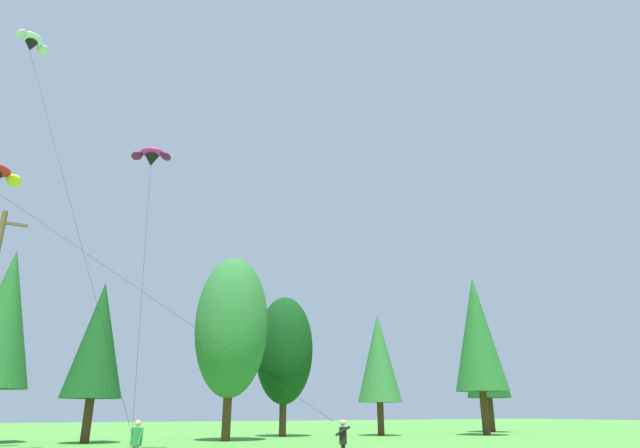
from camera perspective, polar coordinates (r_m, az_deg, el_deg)
name	(u,v)px	position (r m, az deg, el deg)	size (l,w,h in m)	color
treeline_tree_d	(4,317)	(44.08, -30.51, -8.49)	(4.49, 4.49, 13.13)	#472D19
treeline_tree_e	(98,339)	(41.11, -22.49, -11.23)	(3.96, 3.96, 10.73)	#472D19
treeline_tree_f	(232,326)	(41.47, -9.37, -10.63)	(5.38, 5.38, 13.26)	#472D19
treeline_tree_g	(284,350)	(47.83, -3.82, -13.17)	(4.93, 4.93, 11.61)	#472D19
treeline_tree_h	(379,358)	(50.26, 6.24, -13.92)	(3.91, 3.91, 10.49)	#472D19
treeline_tree_i	(477,333)	(52.95, 16.34, -11.05)	(4.71, 4.71, 14.14)	#472D19
treeline_tree_j	(485,352)	(60.83, 17.09, -12.83)	(4.39, 4.39, 12.67)	#472D19
kite_flyer_near	(136,441)	(21.22, -18.94, -20.99)	(0.37, 0.60, 1.69)	gray
kite_flyer_mid	(343,440)	(21.13, 2.46, -21.92)	(0.75, 0.76, 1.69)	black
parafoil_kite_high_magenta	(151,157)	(32.79, -17.46, 6.85)	(2.39, 9.34, 15.29)	#D12893
parafoil_kite_far_white	(32,43)	(36.09, -28.25, 16.60)	(7.29, 10.18, 21.17)	white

